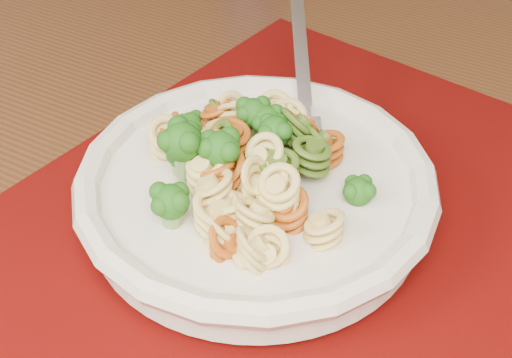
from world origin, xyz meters
TOP-DOWN VIEW (x-y plane):
  - dining_table at (0.79, 0.40)m, footprint 1.66×1.37m
  - placemat at (0.75, 0.31)m, footprint 0.55×0.47m
  - pasta_bowl at (0.73, 0.32)m, footprint 0.26×0.26m
  - pasta_broccoli_heap at (0.73, 0.32)m, footprint 0.22×0.22m
  - fork at (0.79, 0.33)m, footprint 0.13×0.16m

SIDE VIEW (x-z plane):
  - dining_table at x=0.79m, z-range 0.27..1.00m
  - placemat at x=0.75m, z-range 0.73..0.73m
  - pasta_bowl at x=0.73m, z-range 0.74..0.79m
  - fork at x=0.79m, z-range 0.74..0.82m
  - pasta_broccoli_heap at x=0.73m, z-range 0.75..0.81m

